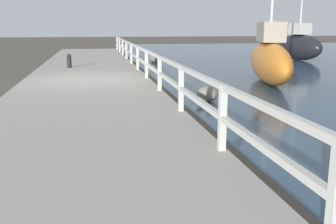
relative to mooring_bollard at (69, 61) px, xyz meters
The scene contains 9 objects.
ground_plane 4.16m from the mooring_bollard, 79.02° to the right, with size 120.00×120.00×0.00m, color #4C473D.
dock_walkway 4.15m from the mooring_bollard, 79.02° to the right, with size 4.20×36.00×0.25m.
railing 4.93m from the mooring_bollard, 55.50° to the right, with size 0.10×32.50×0.96m.
boulder_mid_strip 6.37m from the mooring_bollard, 46.73° to the left, with size 0.45×0.40×0.34m.
boulder_upstream 8.35m from the mooring_bollard, 61.43° to the right, with size 0.56×0.51×0.42m.
boulder_far_strip 6.12m from the mooring_bollard, 43.61° to the left, with size 0.72×0.65×0.54m.
mooring_bollard is the anchor object (origin of this frame).
sailboat_orange 8.33m from the mooring_bollard, 30.84° to the right, with size 2.60×6.01×6.80m.
sailboat_black 13.59m from the mooring_bollard, 17.92° to the left, with size 1.84×3.87×5.97m.
Camera 1 is at (0.23, -13.27, 2.00)m, focal length 42.00 mm.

